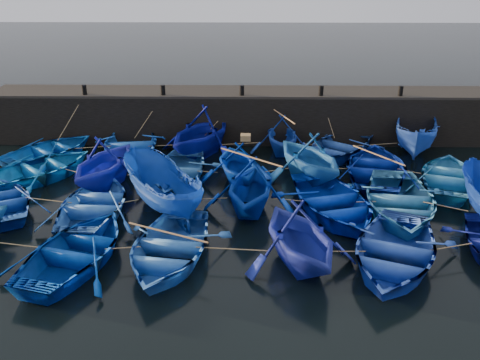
{
  "coord_description": "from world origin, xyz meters",
  "views": [
    {
      "loc": [
        0.29,
        -16.95,
        9.45
      ],
      "look_at": [
        0.0,
        3.2,
        0.7
      ],
      "focal_mm": 40.0,
      "sensor_mm": 36.0,
      "label": 1
    }
  ],
  "objects_px": {
    "boat_8": "(177,172)",
    "boat_13": "(4,200)",
    "wooden_crate": "(246,137)",
    "boat_0": "(50,150)"
  },
  "relations": [
    {
      "from": "boat_0",
      "to": "wooden_crate",
      "type": "relative_size",
      "value": 11.11
    },
    {
      "from": "boat_8",
      "to": "boat_13",
      "type": "bearing_deg",
      "value": -151.32
    },
    {
      "from": "boat_0",
      "to": "boat_8",
      "type": "distance_m",
      "value": 7.04
    },
    {
      "from": "boat_0",
      "to": "wooden_crate",
      "type": "height_order",
      "value": "wooden_crate"
    },
    {
      "from": "wooden_crate",
      "to": "boat_8",
      "type": "bearing_deg",
      "value": 177.29
    },
    {
      "from": "boat_8",
      "to": "wooden_crate",
      "type": "relative_size",
      "value": 11.55
    },
    {
      "from": "boat_0",
      "to": "wooden_crate",
      "type": "distance_m",
      "value": 10.05
    },
    {
      "from": "boat_8",
      "to": "wooden_crate",
      "type": "distance_m",
      "value": 3.42
    },
    {
      "from": "boat_0",
      "to": "boat_13",
      "type": "height_order",
      "value": "boat_0"
    },
    {
      "from": "wooden_crate",
      "to": "boat_13",
      "type": "bearing_deg",
      "value": -164.29
    }
  ]
}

